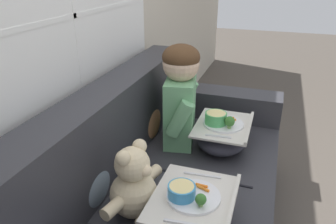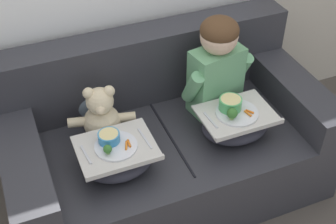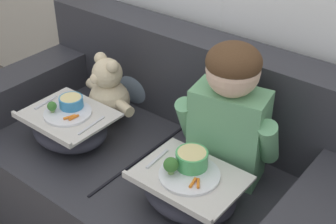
% 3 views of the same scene
% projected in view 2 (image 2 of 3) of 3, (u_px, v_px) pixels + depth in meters
% --- Properties ---
extents(ground_plane, '(14.00, 14.00, 0.00)m').
position_uv_depth(ground_plane, '(167.00, 184.00, 3.03)').
color(ground_plane, '#4C443D').
extents(couch, '(1.86, 0.99, 0.92)m').
position_uv_depth(couch, '(163.00, 140.00, 2.86)').
color(couch, '#2D2D33').
rests_on(couch, ground_plane).
extents(throw_pillow_behind_child, '(0.33, 0.16, 0.34)m').
position_uv_depth(throw_pillow_behind_child, '(200.00, 69.00, 2.97)').
color(throw_pillow_behind_child, '#B2754C').
rests_on(throw_pillow_behind_child, couch).
extents(throw_pillow_behind_teddy, '(0.31, 0.15, 0.32)m').
position_uv_depth(throw_pillow_behind_teddy, '(92.00, 95.00, 2.76)').
color(throw_pillow_behind_teddy, slate).
rests_on(throw_pillow_behind_teddy, couch).
extents(child_figure, '(0.46, 0.25, 0.62)m').
position_uv_depth(child_figure, '(217.00, 61.00, 2.70)').
color(child_figure, '#66A370').
rests_on(child_figure, couch).
extents(teddy_bear, '(0.38, 0.27, 0.35)m').
position_uv_depth(teddy_bear, '(102.00, 117.00, 2.61)').
color(teddy_bear, beige).
rests_on(teddy_bear, couch).
extents(lap_tray_child, '(0.42, 0.32, 0.24)m').
position_uv_depth(lap_tray_child, '(235.00, 122.00, 2.67)').
color(lap_tray_child, '#2D2D38').
rests_on(lap_tray_child, child_figure).
extents(lap_tray_teddy, '(0.41, 0.34, 0.22)m').
position_uv_depth(lap_tray_teddy, '(117.00, 156.00, 2.46)').
color(lap_tray_teddy, '#2D2D38').
rests_on(lap_tray_teddy, teddy_bear).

